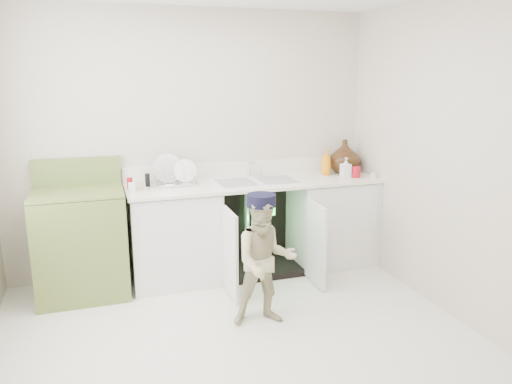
# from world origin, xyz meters

# --- Properties ---
(ground) EXTENTS (3.50, 3.50, 0.00)m
(ground) POSITION_xyz_m (0.00, 0.00, 0.00)
(ground) COLOR beige
(ground) RESTS_ON ground
(room_shell) EXTENTS (6.00, 5.50, 1.26)m
(room_shell) POSITION_xyz_m (0.00, 0.00, 1.25)
(room_shell) COLOR #BFB3A3
(room_shell) RESTS_ON ground
(counter_run) EXTENTS (2.44, 1.02, 1.24)m
(counter_run) POSITION_xyz_m (0.59, 1.21, 0.48)
(counter_run) COLOR white
(counter_run) RESTS_ON ground
(avocado_stove) EXTENTS (0.76, 0.65, 1.17)m
(avocado_stove) POSITION_xyz_m (-1.07, 1.18, 0.48)
(avocado_stove) COLOR olive
(avocado_stove) RESTS_ON ground
(repair_worker) EXTENTS (0.61, 0.92, 1.03)m
(repair_worker) POSITION_xyz_m (0.28, 0.17, 0.52)
(repair_worker) COLOR tan
(repair_worker) RESTS_ON ground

